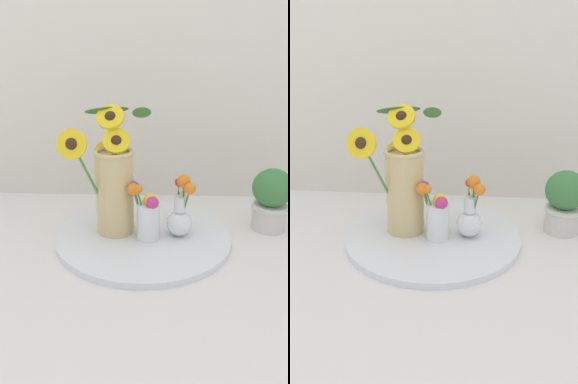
# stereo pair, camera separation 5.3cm
# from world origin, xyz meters

# --- Properties ---
(ground_plane) EXTENTS (6.00, 6.00, 0.00)m
(ground_plane) POSITION_xyz_m (0.00, 0.00, 0.00)
(ground_plane) COLOR silver
(serving_tray) EXTENTS (0.53, 0.53, 0.02)m
(serving_tray) POSITION_xyz_m (0.00, 0.05, 0.01)
(serving_tray) COLOR silver
(serving_tray) RESTS_ON ground_plane
(mason_jar_sunflowers) EXTENTS (0.27, 0.22, 0.39)m
(mason_jar_sunflowers) POSITION_xyz_m (-0.09, 0.07, 0.17)
(mason_jar_sunflowers) COLOR #D1B77A
(mason_jar_sunflowers) RESTS_ON serving_tray
(vase_small_center) EXTENTS (0.10, 0.09, 0.17)m
(vase_small_center) POSITION_xyz_m (0.01, 0.02, 0.10)
(vase_small_center) COLOR white
(vase_small_center) RESTS_ON serving_tray
(vase_bulb_right) EXTENTS (0.08, 0.09, 0.19)m
(vase_bulb_right) POSITION_xyz_m (0.11, 0.05, 0.09)
(vase_bulb_right) COLOR white
(vase_bulb_right) RESTS_ON serving_tray
(potted_plant) EXTENTS (0.12, 0.12, 0.20)m
(potted_plant) POSITION_xyz_m (0.40, 0.14, 0.11)
(potted_plant) COLOR beige
(potted_plant) RESTS_ON ground_plane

